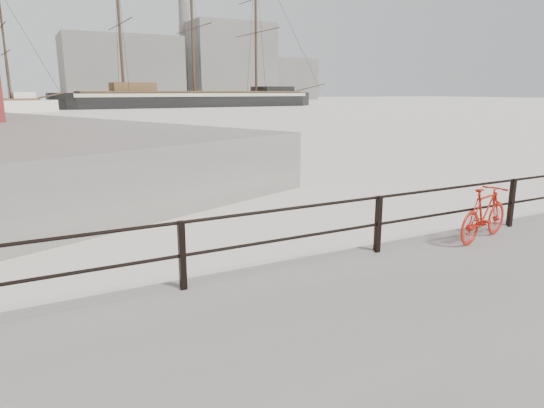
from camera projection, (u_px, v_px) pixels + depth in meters
name	position (u px, v px, depth m)	size (l,w,h in m)	color
ground	(501.00, 240.00, 10.29)	(400.00, 400.00, 0.00)	white
guardrail	(511.00, 203.00, 9.96)	(28.00, 0.10, 1.00)	black
bicycle	(484.00, 214.00, 9.04)	(1.70, 0.25, 1.02)	#B1170B
barque_black	(195.00, 107.00, 93.83)	(58.67, 19.20, 33.29)	black
industrial_west	(122.00, 69.00, 137.86)	(32.00, 18.00, 18.00)	gray
industrial_mid	(228.00, 62.00, 157.38)	(26.00, 20.00, 24.00)	gray
industrial_east	(283.00, 79.00, 173.28)	(20.00, 16.00, 14.00)	gray
smokestack	(184.00, 29.00, 153.50)	(2.80, 2.80, 44.00)	gray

